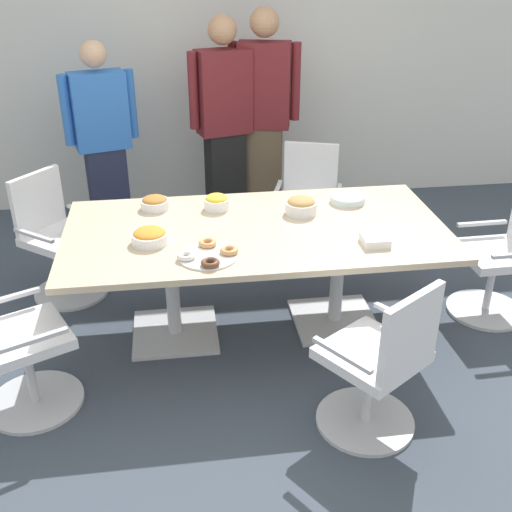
{
  "coord_description": "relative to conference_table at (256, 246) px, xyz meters",
  "views": [
    {
      "loc": [
        -0.49,
        -3.52,
        2.41
      ],
      "look_at": [
        0.0,
        0.0,
        0.55
      ],
      "focal_mm": 43.59,
      "sensor_mm": 36.0,
      "label": 1
    }
  ],
  "objects": [
    {
      "name": "office_chair_2",
      "position": [
        1.7,
        -0.03,
        -0.22
      ],
      "size": [
        0.55,
        0.55,
        0.91
      ],
      "rotation": [
        0.0,
        0.0,
        1.59
      ],
      "color": "silver",
      "rests_on": "ground"
    },
    {
      "name": "ground_plane",
      "position": [
        0.0,
        0.0,
        -0.63
      ],
      "size": [
        10.0,
        10.0,
        0.01
      ],
      "primitive_type": "cube",
      "color": "#3D4754"
    },
    {
      "name": "office_chair_4",
      "position": [
        -1.35,
        0.67,
        -0.22
      ],
      "size": [
        0.76,
        0.76,
        0.91
      ],
      "rotation": [
        0.0,
        0.0,
        -2.25
      ],
      "color": "silver",
      "rests_on": "ground"
    },
    {
      "name": "office_chair_1",
      "position": [
        0.5,
        -1.05,
        -0.22
      ],
      "size": [
        0.75,
        0.75,
        0.91
      ],
      "rotation": [
        0.0,
        0.0,
        0.59
      ],
      "color": "silver",
      "rests_on": "ground"
    },
    {
      "name": "napkin_pile",
      "position": [
        0.67,
        -0.33,
        0.15
      ],
      "size": [
        0.15,
        0.15,
        0.05
      ],
      "primitive_type": "cube",
      "color": "white",
      "rests_on": "conference_table"
    },
    {
      "name": "snack_bowl_chips_orange",
      "position": [
        -0.66,
        -0.12,
        0.17
      ],
      "size": [
        0.22,
        0.22,
        0.09
      ],
      "color": "white",
      "rests_on": "conference_table"
    },
    {
      "name": "office_chair_0",
      "position": [
        -1.41,
        -0.62,
        -0.22
      ],
      "size": [
        0.72,
        0.72,
        0.91
      ],
      "rotation": [
        0.0,
        0.0,
        -1.12
      ],
      "color": "silver",
      "rests_on": "ground"
    },
    {
      "name": "back_wall",
      "position": [
        0.0,
        2.4,
        0.77
      ],
      "size": [
        8.0,
        0.1,
        2.8
      ],
      "primitive_type": "cube",
      "color": "silver",
      "rests_on": "ground"
    },
    {
      "name": "person_standing_1",
      "position": [
        -0.04,
        1.69,
        0.34
      ],
      "size": [
        0.61,
        0.33,
        1.83
      ],
      "rotation": [
        0.0,
        0.0,
        -2.87
      ],
      "color": "black",
      "rests_on": "ground"
    },
    {
      "name": "office_chair_3",
      "position": [
        0.57,
        1.04,
        -0.22
      ],
      "size": [
        0.68,
        0.68,
        0.91
      ],
      "rotation": [
        0.0,
        0.0,
        -3.46
      ],
      "color": "silver",
      "rests_on": "ground"
    },
    {
      "name": "person_standing_2",
      "position": [
        0.31,
        1.74,
        0.37
      ],
      "size": [
        0.61,
        0.32,
        1.88
      ],
      "rotation": [
        0.0,
        0.0,
        -3.38
      ],
      "color": "brown",
      "rests_on": "ground"
    },
    {
      "name": "plate_stack",
      "position": [
        0.68,
        0.33,
        0.15
      ],
      "size": [
        0.24,
        0.24,
        0.05
      ],
      "color": "white",
      "rests_on": "conference_table"
    },
    {
      "name": "person_standing_0",
      "position": [
        -1.06,
        1.67,
        0.24
      ],
      "size": [
        0.61,
        0.34,
        1.66
      ],
      "rotation": [
        0.0,
        0.0,
        -2.86
      ],
      "color": "#232842",
      "rests_on": "ground"
    },
    {
      "name": "donut_platter",
      "position": [
        -0.33,
        -0.35,
        0.14
      ],
      "size": [
        0.36,
        0.36,
        0.04
      ],
      "color": "white",
      "rests_on": "conference_table"
    },
    {
      "name": "conference_table",
      "position": [
        0.0,
        0.0,
        0.0
      ],
      "size": [
        2.4,
        1.2,
        0.75
      ],
      "color": "#CCB793",
      "rests_on": "ground"
    },
    {
      "name": "snack_bowl_cookies",
      "position": [
        0.33,
        0.19,
        0.18
      ],
      "size": [
        0.21,
        0.21,
        0.12
      ],
      "color": "white",
      "rests_on": "conference_table"
    },
    {
      "name": "snack_bowl_pretzels",
      "position": [
        -0.63,
        0.4,
        0.17
      ],
      "size": [
        0.19,
        0.19,
        0.09
      ],
      "color": "white",
      "rests_on": "conference_table"
    },
    {
      "name": "snack_bowl_chips_yellow",
      "position": [
        -0.22,
        0.34,
        0.18
      ],
      "size": [
        0.17,
        0.17,
        0.11
      ],
      "color": "white",
      "rests_on": "conference_table"
    }
  ]
}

